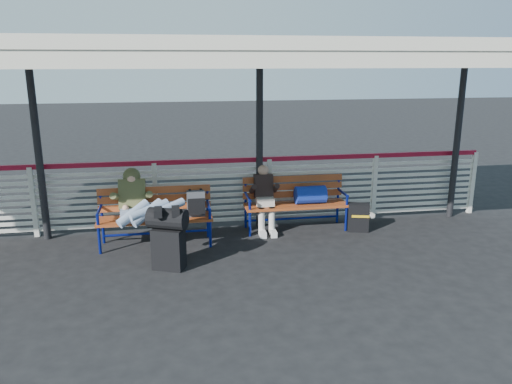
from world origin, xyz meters
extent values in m
plane|color=black|center=(0.00, 0.00, 0.00)|extent=(60.00, 60.00, 0.00)
cube|color=silver|center=(0.00, 1.90, 0.60)|extent=(12.00, 0.04, 1.04)
cube|color=maroon|center=(0.00, 1.90, 1.20)|extent=(12.00, 0.06, 0.08)
cube|color=silver|center=(6.00, 1.90, 0.60)|extent=(0.08, 0.08, 1.20)
cube|color=silver|center=(0.00, 0.90, 3.08)|extent=(12.60, 3.60, 0.16)
cube|color=silver|center=(0.00, -0.85, 2.95)|extent=(12.60, 0.06, 0.30)
cylinder|color=black|center=(-1.80, 1.75, 1.50)|extent=(0.12, 0.12, 3.00)
cylinder|color=black|center=(1.80, 1.75, 1.50)|extent=(0.12, 0.12, 3.00)
cylinder|color=black|center=(5.50, 1.75, 1.50)|extent=(0.12, 0.12, 3.00)
cube|color=black|center=(0.20, 0.15, 0.30)|extent=(0.50, 0.41, 0.60)
cylinder|color=black|center=(0.20, 0.15, 0.75)|extent=(0.62, 0.49, 0.30)
cube|color=#B05022|center=(0.00, 1.10, 0.45)|extent=(1.80, 0.50, 0.04)
cube|color=#B05022|center=(0.00, 1.36, 0.72)|extent=(1.80, 0.10, 0.40)
cylinder|color=navy|center=(-0.85, 0.90, 0.23)|extent=(0.04, 0.04, 0.45)
cylinder|color=navy|center=(0.85, 0.90, 0.23)|extent=(0.04, 0.04, 0.45)
cylinder|color=navy|center=(-0.85, 1.37, 0.45)|extent=(0.04, 0.04, 0.90)
cylinder|color=navy|center=(0.85, 1.37, 0.45)|extent=(0.04, 0.04, 0.90)
cube|color=#46484D|center=(0.65, 1.12, 0.67)|extent=(0.28, 0.18, 0.40)
cube|color=#B05022|center=(2.40, 1.49, 0.45)|extent=(1.80, 0.50, 0.04)
cube|color=#B05022|center=(2.40, 1.75, 0.72)|extent=(1.80, 0.10, 0.40)
cylinder|color=navy|center=(1.55, 1.29, 0.23)|extent=(0.04, 0.04, 0.45)
cylinder|color=navy|center=(3.25, 1.29, 0.23)|extent=(0.04, 0.04, 0.45)
cylinder|color=navy|center=(1.55, 1.76, 0.45)|extent=(0.04, 0.04, 0.90)
cylinder|color=navy|center=(3.25, 1.76, 0.45)|extent=(0.04, 0.04, 0.90)
cylinder|color=navy|center=(2.65, 1.49, 0.63)|extent=(0.53, 0.31, 0.31)
cube|color=#98ABCD|center=(-0.35, 1.15, 0.54)|extent=(0.36, 0.26, 0.18)
cube|color=#4D502A|center=(-0.35, 1.35, 0.80)|extent=(0.42, 0.38, 0.53)
sphere|color=#4D502A|center=(-0.35, 1.45, 1.08)|extent=(0.28, 0.28, 0.28)
sphere|color=tan|center=(-0.35, 1.41, 1.07)|extent=(0.21, 0.21, 0.21)
cube|color=black|center=(0.08, 0.09, 0.87)|extent=(0.11, 0.27, 0.10)
cube|color=black|center=(0.32, 0.09, 0.87)|extent=(0.11, 0.27, 0.10)
cube|color=beige|center=(1.85, 1.52, 0.53)|extent=(0.30, 0.24, 0.16)
cube|color=black|center=(1.85, 1.66, 0.78)|extent=(0.32, 0.23, 0.42)
sphere|color=tan|center=(1.85, 1.68, 1.05)|extent=(0.19, 0.19, 0.19)
cylinder|color=beige|center=(1.76, 1.34, 0.24)|extent=(0.11, 0.11, 0.46)
cylinder|color=beige|center=(1.94, 1.34, 0.24)|extent=(0.11, 0.11, 0.46)
cube|color=silver|center=(1.76, 1.24, 0.05)|extent=(0.10, 0.24, 0.10)
cube|color=silver|center=(1.94, 1.24, 0.05)|extent=(0.10, 0.24, 0.10)
cube|color=black|center=(3.45, 1.24, 0.25)|extent=(0.39, 0.28, 0.49)
cube|color=gold|center=(3.45, 1.13, 0.30)|extent=(0.29, 0.09, 0.04)
camera|label=1|loc=(0.30, -6.60, 2.89)|focal=35.00mm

